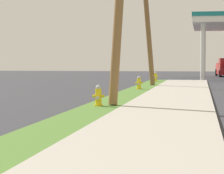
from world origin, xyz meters
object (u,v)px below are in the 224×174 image
object	(u,v)px
fire_hydrant_fourth	(156,77)
utility_pole_background	(146,3)
fire_hydrant_third	(139,83)
fire_hydrant_second	(98,97)

from	to	relation	value
fire_hydrant_fourth	utility_pole_background	bearing A→B (deg)	-91.09
fire_hydrant_third	utility_pole_background	distance (m)	7.04
fire_hydrant_third	fire_hydrant_fourth	world-z (taller)	same
fire_hydrant_fourth	utility_pole_background	size ratio (longest dim) A/B	0.07
fire_hydrant_fourth	utility_pole_background	distance (m)	7.80
fire_hydrant_second	utility_pole_background	world-z (taller)	utility_pole_background
fire_hydrant_third	fire_hydrant_fourth	xyz separation A→B (m)	(-0.04, 10.97, 0.00)
fire_hydrant_second	fire_hydrant_fourth	size ratio (longest dim) A/B	1.00
fire_hydrant_second	fire_hydrant_third	world-z (taller)	same
fire_hydrant_fourth	utility_pole_background	world-z (taller)	utility_pole_background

